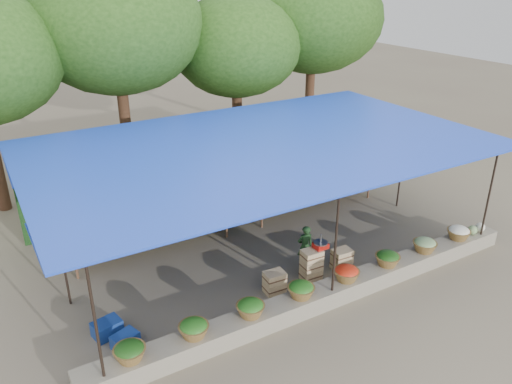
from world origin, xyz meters
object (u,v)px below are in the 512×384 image
crate_counter (310,268)px  blue_crate_back (107,328)px  weighing_scale (321,245)px  vendor_seated (305,246)px  blue_crate_front (125,341)px

crate_counter → blue_crate_back: size_ratio=4.42×
crate_counter → weighing_scale: 0.60m
crate_counter → blue_crate_back: crate_counter is taller
weighing_scale → vendor_seated: bearing=94.1°
crate_counter → weighing_scale: weighing_scale is taller
blue_crate_front → blue_crate_back: size_ratio=0.90×
crate_counter → blue_crate_back: 4.60m
weighing_scale → blue_crate_front: 4.68m
vendor_seated → crate_counter: bearing=77.8°
weighing_scale → vendor_seated: weighing_scale is taller
crate_counter → blue_crate_front: 4.37m
vendor_seated → blue_crate_front: size_ratio=2.27×
vendor_seated → blue_crate_back: size_ratio=2.04×
vendor_seated → blue_crate_back: vendor_seated is taller
blue_crate_front → weighing_scale: bearing=-18.4°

